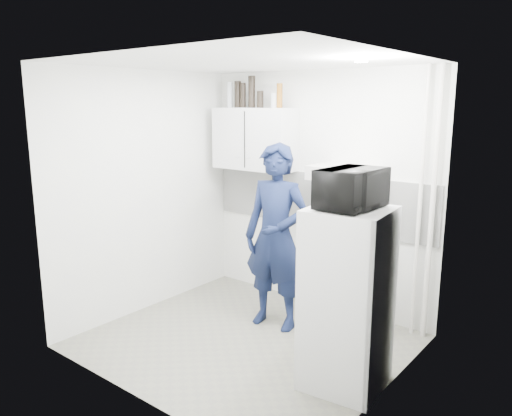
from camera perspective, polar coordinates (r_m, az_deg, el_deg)
The scene contains 24 objects.
floor at distance 4.98m, azimuth -1.16°, elevation -14.95°, with size 2.80×2.80×0.00m, color slate.
ceiling at distance 4.46m, azimuth -1.30°, elevation 16.38°, with size 2.80×2.80×0.00m, color white.
wall_back at distance 5.55m, azimuth 7.03°, elevation 1.94°, with size 2.80×2.80×0.00m, color white.
wall_left at distance 5.53m, azimuth -12.48°, elevation 1.71°, with size 2.60×2.60×0.00m, color white.
wall_right at distance 3.83m, azimuth 15.14°, elevation -2.89°, with size 2.60×2.60×0.00m, color white.
person at distance 5.00m, azimuth 2.32°, elevation -3.34°, with size 0.68×0.45×1.88m, color #0E1633.
stove at distance 5.29m, azimuth 10.89°, elevation -8.49°, with size 0.54×0.54×0.86m, color silver.
fridge at distance 4.07m, azimuth 10.37°, elevation -10.19°, with size 0.61×0.61×1.47m, color silver.
stove_top at distance 5.15m, azimuth 11.08°, elevation -3.84°, with size 0.51×0.51×0.03m, color black.
saucepan at distance 5.08m, azimuth 11.13°, elevation -3.36°, with size 0.15×0.15×0.09m, color silver.
microwave at distance 3.83m, azimuth 10.86°, elevation 2.19°, with size 0.37×0.55×0.30m, color black.
bottle_a at distance 5.99m, azimuth -3.02°, elevation 12.77°, with size 0.07×0.07×0.29m, color #B2B7BC.
bottle_b at distance 5.91m, azimuth -2.09°, elevation 12.85°, with size 0.08×0.08×0.30m, color black.
bottle_c at distance 5.86m, azimuth -1.50°, elevation 12.75°, with size 0.07×0.07×0.28m, color black.
bottle_d at distance 5.78m, azimuth -0.49°, elevation 13.13°, with size 0.08×0.08×0.35m, color black.
canister_a at distance 5.70m, azimuth 0.48°, elevation 12.31°, with size 0.07×0.07×0.19m, color black.
canister_b at distance 5.58m, azimuth 2.14°, elevation 12.18°, with size 0.08×0.08×0.16m, color #B2B7BC.
bottle_e at distance 5.54m, azimuth 2.71°, elevation 12.70°, with size 0.07×0.07×0.26m, color brown.
upper_cabinet at distance 5.77m, azimuth -0.17°, elevation 7.91°, with size 1.00×0.35×0.70m, color silver.
range_hood at distance 5.07m, azimuth 9.97°, elevation 4.00°, with size 0.60×0.50×0.14m, color silver.
backsplash at distance 5.56m, azimuth 6.93°, elevation 0.90°, with size 2.74×0.03×0.60m, color white.
pipe_a at distance 4.94m, azimuth 19.50°, elevation 0.10°, with size 0.05×0.05×2.60m, color silver.
pipe_b at distance 4.98m, azimuth 18.20°, elevation 0.27°, with size 0.04×0.04×2.60m, color silver.
ceiling_spot_fixture at distance 4.08m, azimuth 11.95°, elevation 16.14°, with size 0.10×0.10×0.02m, color white.
Camera 1 is at (2.84, -3.42, 2.25)m, focal length 35.00 mm.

